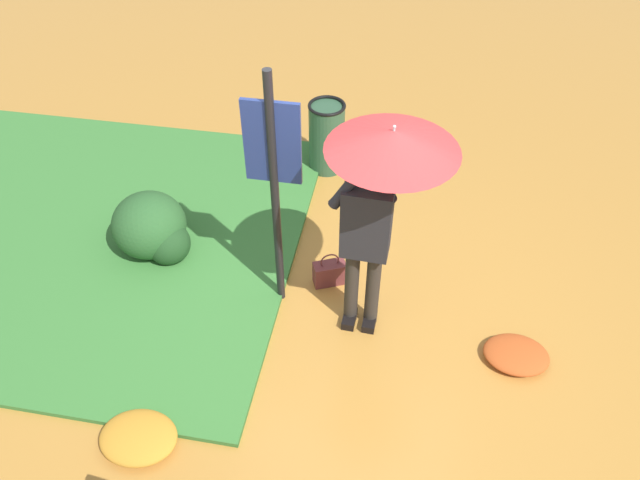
{
  "coord_description": "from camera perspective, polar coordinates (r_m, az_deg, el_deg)",
  "views": [
    {
      "loc": [
        0.3,
        -3.26,
        4.29
      ],
      "look_at": [
        -0.34,
        0.33,
        0.85
      ],
      "focal_mm": 34.37,
      "sensor_mm": 36.0,
      "label": 1
    }
  ],
  "objects": [
    {
      "name": "person_with_umbrella",
      "position": [
        4.47,
        5.66,
        5.31
      ],
      "size": [
        0.96,
        0.96,
        2.04
      ],
      "color": "#2D2823",
      "rests_on": "ground_plane"
    },
    {
      "name": "leaf_pile_near_person",
      "position": [
        5.49,
        17.81,
        -10.13
      ],
      "size": [
        0.55,
        0.44,
        0.12
      ],
      "color": "#B74C1E",
      "rests_on": "ground_plane"
    },
    {
      "name": "ground_plane",
      "position": [
        5.39,
        2.98,
        -9.45
      ],
      "size": [
        18.0,
        18.0,
        0.0
      ],
      "primitive_type": "plane",
      "color": "#B27A33"
    },
    {
      "name": "trash_bin",
      "position": [
        6.97,
        0.62,
        9.6
      ],
      "size": [
        0.42,
        0.42,
        0.83
      ],
      "color": "#2D5138",
      "rests_on": "ground_plane"
    },
    {
      "name": "grass_verge",
      "position": [
        6.84,
        -22.59,
        0.79
      ],
      "size": [
        4.8,
        4.0,
        0.05
      ],
      "color": "#387533",
      "rests_on": "ground_plane"
    },
    {
      "name": "shrub_cluster",
      "position": [
        6.15,
        -15.3,
        1.05
      ],
      "size": [
        0.79,
        0.71,
        0.64
      ],
      "color": "#285628",
      "rests_on": "ground_plane"
    },
    {
      "name": "handbag",
      "position": [
        5.75,
        0.89,
        -3.07
      ],
      "size": [
        0.33,
        0.25,
        0.37
      ],
      "color": "brown",
      "rests_on": "ground_plane"
    },
    {
      "name": "info_sign_post",
      "position": [
        4.76,
        -4.33,
        6.45
      ],
      "size": [
        0.44,
        0.07,
        2.3
      ],
      "color": "black",
      "rests_on": "ground_plane"
    },
    {
      "name": "leaf_pile_by_bench",
      "position": [
        5.01,
        -16.55,
        -17.21
      ],
      "size": [
        0.59,
        0.48,
        0.13
      ],
      "color": "#C68428",
      "rests_on": "ground_plane"
    }
  ]
}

